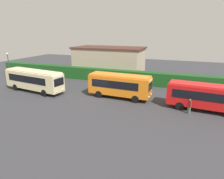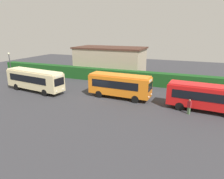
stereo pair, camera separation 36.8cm
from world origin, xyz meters
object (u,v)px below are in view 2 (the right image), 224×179
(bus_orange, at_px, (120,85))
(person_left, at_px, (129,85))
(lamppost, at_px, (10,64))
(bus_red, at_px, (206,96))
(traffic_cone, at_px, (172,90))
(bus_cream, at_px, (35,79))
(person_center, at_px, (189,106))

(bus_orange, bearing_deg, person_left, 86.76)
(lamppost, bearing_deg, bus_red, -3.11)
(traffic_cone, xyz_separation_m, lamppost, (-27.43, -5.15, 3.08))
(bus_cream, relative_size, bus_red, 1.18)
(person_left, height_order, lamppost, lamppost)
(person_left, relative_size, person_center, 1.04)
(traffic_cone, bearing_deg, bus_cream, -158.26)
(person_center, bearing_deg, bus_cream, 121.35)
(bus_red, distance_m, person_center, 2.48)
(person_center, relative_size, traffic_cone, 2.96)
(bus_orange, xyz_separation_m, traffic_cone, (6.46, 5.97, -1.60))
(person_left, bearing_deg, person_center, -47.86)
(bus_orange, distance_m, bus_red, 10.98)
(bus_cream, distance_m, traffic_cone, 21.22)
(bus_orange, xyz_separation_m, lamppost, (-20.97, 0.82, 1.49))
(bus_orange, height_order, person_center, bus_orange)
(bus_orange, height_order, person_left, bus_orange)
(bus_red, height_order, traffic_cone, bus_red)
(lamppost, bearing_deg, bus_cream, -19.07)
(person_center, height_order, traffic_cone, person_center)
(bus_orange, height_order, bus_red, bus_orange)
(bus_orange, distance_m, lamppost, 21.04)
(traffic_cone, bearing_deg, bus_red, -56.93)
(bus_red, relative_size, traffic_cone, 14.76)
(bus_red, height_order, lamppost, lamppost)
(bus_cream, xyz_separation_m, bus_red, (24.14, 0.95, -0.07))
(person_center, bearing_deg, bus_orange, 107.81)
(bus_red, xyz_separation_m, person_center, (-1.68, -1.60, -0.88))
(traffic_cone, bearing_deg, bus_orange, -137.24)
(bus_orange, relative_size, lamppost, 1.64)
(bus_cream, relative_size, person_left, 5.67)
(bus_cream, relative_size, person_center, 5.89)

